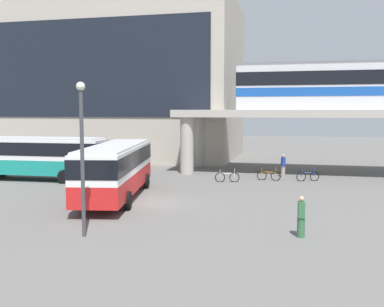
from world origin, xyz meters
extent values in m
plane|color=#605E5B|center=(0.00, 10.00, 0.00)|extent=(120.00, 120.00, 0.00)
cube|color=#B2A899|center=(-11.06, 24.59, 8.52)|extent=(24.95, 15.48, 17.03)
cube|color=black|center=(-11.06, 16.80, 9.37)|extent=(22.46, 0.10, 9.54)
cube|color=#ADA89E|center=(14.49, 14.46, 4.99)|extent=(33.03, 7.05, 0.60)
cylinder|color=#ADA89E|center=(-0.82, 11.74, 2.34)|extent=(1.10, 1.10, 4.69)
cylinder|color=#ADA89E|center=(-0.82, 17.19, 2.34)|extent=(1.10, 1.10, 4.69)
cube|color=red|center=(-2.41, 0.69, 1.05)|extent=(4.46, 11.27, 1.10)
cube|color=white|center=(-2.41, 0.69, 2.35)|extent=(4.46, 11.27, 1.50)
cube|color=black|center=(-2.41, 0.69, 2.43)|extent=(4.51, 11.32, 0.96)
cube|color=silver|center=(-2.41, 0.69, 3.16)|extent=(4.24, 10.71, 0.12)
cylinder|color=black|center=(-4.28, 3.92, 0.50)|extent=(0.46, 1.03, 1.00)
cylinder|color=black|center=(-1.82, 4.38, 0.50)|extent=(0.46, 1.03, 1.00)
cylinder|color=black|center=(-3.08, -2.57, 0.50)|extent=(0.46, 1.03, 1.00)
cylinder|color=black|center=(-0.62, -2.11, 0.50)|extent=(0.46, 1.03, 1.00)
cube|color=teal|center=(-11.28, 5.98, 1.05)|extent=(11.08, 2.87, 1.10)
cube|color=white|center=(-11.28, 5.98, 2.35)|extent=(11.08, 2.87, 1.50)
cube|color=black|center=(-11.28, 5.98, 2.43)|extent=(11.12, 2.91, 0.96)
cube|color=silver|center=(-11.28, 5.98, 3.16)|extent=(10.52, 2.73, 0.12)
cylinder|color=black|center=(-14.85, 7.11, 0.50)|extent=(1.01, 0.31, 1.00)
cylinder|color=black|center=(-8.16, 4.83, 0.50)|extent=(1.01, 0.31, 1.00)
cylinder|color=black|center=(-8.25, 7.33, 0.50)|extent=(1.01, 0.31, 1.00)
torus|color=black|center=(6.52, 9.70, 0.34)|extent=(0.74, 0.15, 0.74)
torus|color=black|center=(5.48, 9.82, 0.34)|extent=(0.74, 0.15, 0.74)
cylinder|color=orange|center=(6.00, 9.76, 0.62)|extent=(1.05, 0.17, 0.05)
cylinder|color=orange|center=(5.48, 9.82, 0.64)|extent=(0.04, 0.04, 0.55)
cylinder|color=orange|center=(6.52, 9.70, 0.69)|extent=(0.04, 0.04, 0.65)
torus|color=black|center=(3.60, 8.33, 0.34)|extent=(0.74, 0.19, 0.74)
torus|color=black|center=(2.57, 8.14, 0.34)|extent=(0.74, 0.19, 0.74)
cylinder|color=silver|center=(3.09, 8.24, 0.62)|extent=(1.04, 0.24, 0.05)
cylinder|color=silver|center=(2.57, 8.14, 0.64)|extent=(0.04, 0.04, 0.55)
cylinder|color=silver|center=(3.60, 8.33, 0.69)|extent=(0.04, 0.04, 0.65)
torus|color=black|center=(9.35, 10.27, 0.34)|extent=(0.71, 0.34, 0.74)
torus|color=black|center=(8.38, 9.87, 0.34)|extent=(0.71, 0.34, 0.74)
cylinder|color=#1E3FA5|center=(8.86, 10.07, 0.62)|extent=(0.99, 0.45, 0.05)
cylinder|color=#1E3FA5|center=(8.38, 9.87, 0.64)|extent=(0.04, 0.04, 0.55)
cylinder|color=#1E3FA5|center=(9.35, 10.27, 0.69)|extent=(0.04, 0.04, 0.65)
cylinder|color=#33663F|center=(8.24, -5.30, 0.42)|extent=(0.32, 0.32, 0.84)
cube|color=#33663F|center=(8.24, -5.30, 1.17)|extent=(0.30, 0.42, 0.66)
sphere|color=tan|center=(8.24, -5.30, 1.62)|extent=(0.23, 0.23, 0.23)
cylinder|color=gray|center=(7.00, 11.78, 0.43)|extent=(0.32, 0.32, 0.87)
cube|color=navy|center=(7.00, 11.78, 1.21)|extent=(0.37, 0.46, 0.69)
sphere|color=tan|center=(7.00, 11.78, 1.67)|extent=(0.24, 0.24, 0.24)
cylinder|color=#3F3F44|center=(-0.57, -7.22, 3.03)|extent=(0.16, 0.16, 6.06)
sphere|color=silver|center=(-0.57, -7.22, 6.21)|extent=(0.36, 0.36, 0.36)
camera|label=1|loc=(7.98, -23.94, 5.23)|focal=41.82mm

